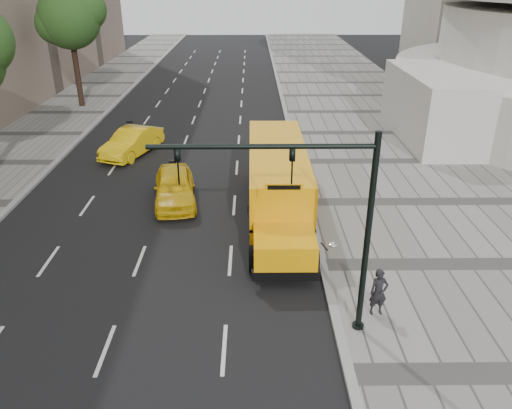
{
  "coord_description": "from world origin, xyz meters",
  "views": [
    {
      "loc": [
        3.33,
        -21.51,
        10.12
      ],
      "look_at": [
        3.5,
        -4.0,
        1.9
      ],
      "focal_mm": 35.0,
      "sensor_mm": 36.0,
      "label": 1
    }
  ],
  "objects_px": {
    "taxi_near": "(175,187)",
    "taxi_far": "(132,142)",
    "tree_c": "(70,17)",
    "traffic_signal": "(319,212)",
    "pedestrian": "(379,292)",
    "school_bus": "(278,177)"
  },
  "relations": [
    {
      "from": "taxi_far",
      "to": "school_bus",
      "type": "bearing_deg",
      "value": -23.51
    },
    {
      "from": "tree_c",
      "to": "traffic_signal",
      "type": "distance_m",
      "value": 32.3
    },
    {
      "from": "tree_c",
      "to": "pedestrian",
      "type": "bearing_deg",
      "value": -57.14
    },
    {
      "from": "tree_c",
      "to": "pedestrian",
      "type": "height_order",
      "value": "tree_c"
    },
    {
      "from": "tree_c",
      "to": "traffic_signal",
      "type": "bearing_deg",
      "value": -60.99
    },
    {
      "from": "taxi_near",
      "to": "school_bus",
      "type": "bearing_deg",
      "value": -22.43
    },
    {
      "from": "taxi_far",
      "to": "traffic_signal",
      "type": "relative_size",
      "value": 0.76
    },
    {
      "from": "tree_c",
      "to": "school_bus",
      "type": "height_order",
      "value": "tree_c"
    },
    {
      "from": "school_bus",
      "to": "traffic_signal",
      "type": "relative_size",
      "value": 1.81
    },
    {
      "from": "taxi_near",
      "to": "taxi_far",
      "type": "relative_size",
      "value": 0.97
    },
    {
      "from": "school_bus",
      "to": "taxi_near",
      "type": "relative_size",
      "value": 2.46
    },
    {
      "from": "taxi_near",
      "to": "taxi_far",
      "type": "distance_m",
      "value": 7.7
    },
    {
      "from": "pedestrian",
      "to": "traffic_signal",
      "type": "xyz_separation_m",
      "value": [
        -2.13,
        -0.68,
        3.14
      ]
    },
    {
      "from": "tree_c",
      "to": "taxi_far",
      "type": "xyz_separation_m",
      "value": [
        6.57,
        -11.71,
        -6.13
      ]
    },
    {
      "from": "traffic_signal",
      "to": "pedestrian",
      "type": "bearing_deg",
      "value": 17.78
    },
    {
      "from": "tree_c",
      "to": "taxi_near",
      "type": "height_order",
      "value": "tree_c"
    },
    {
      "from": "tree_c",
      "to": "taxi_far",
      "type": "distance_m",
      "value": 14.76
    },
    {
      "from": "taxi_far",
      "to": "pedestrian",
      "type": "height_order",
      "value": "pedestrian"
    },
    {
      "from": "traffic_signal",
      "to": "tree_c",
      "type": "bearing_deg",
      "value": 119.01
    },
    {
      "from": "school_bus",
      "to": "tree_c",
      "type": "bearing_deg",
      "value": 127.05
    },
    {
      "from": "school_bus",
      "to": "traffic_signal",
      "type": "xyz_separation_m",
      "value": [
        0.69,
        -8.38,
        2.33
      ]
    },
    {
      "from": "tree_c",
      "to": "pedestrian",
      "type": "relative_size",
      "value": 5.75
    }
  ]
}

